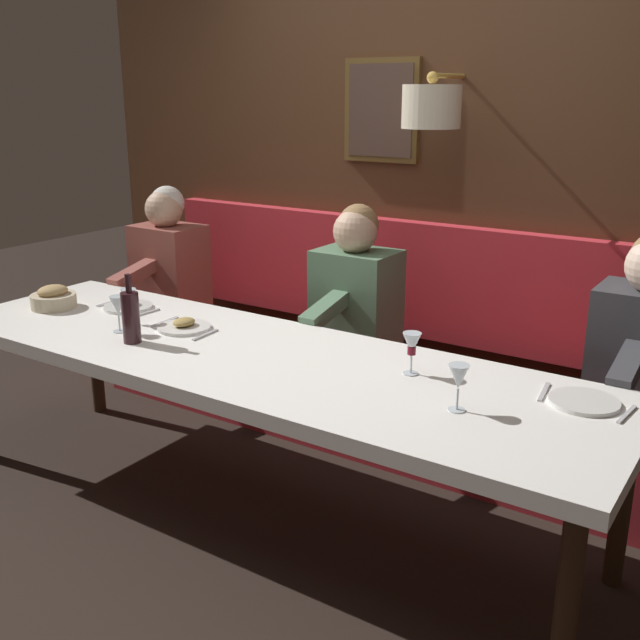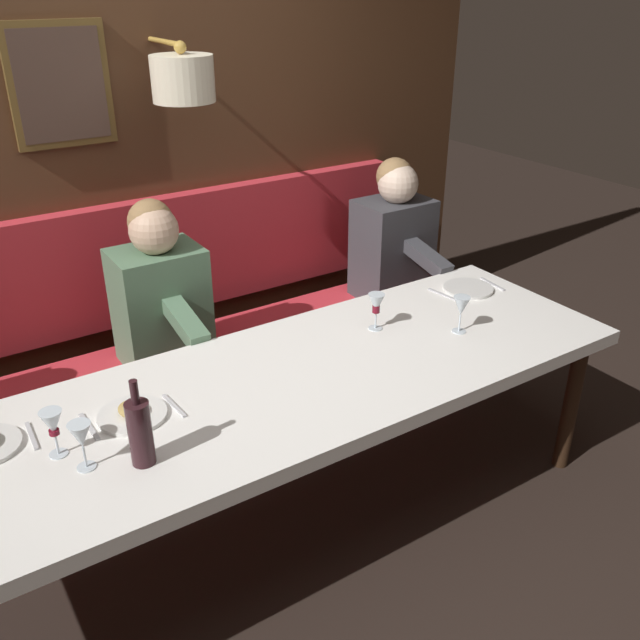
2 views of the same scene
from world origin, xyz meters
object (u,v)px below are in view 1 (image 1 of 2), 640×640
Objects in this scene: wine_glass_0 at (459,378)px; bread_bowl at (53,298)px; wine_glass_1 at (412,345)px; wine_bottle at (131,316)px; diner_near at (356,289)px; dining_table at (252,366)px; wine_glass_3 at (118,306)px; wine_glass_2 at (129,299)px; diner_middle at (168,258)px.

wine_glass_0 is 2.17m from bread_bowl.
wine_bottle reaches higher than wine_glass_1.
diner_near reaches higher than wine_glass_0.
wine_glass_3 is (-0.11, 0.67, 0.17)m from dining_table.
wine_bottle is (-0.18, 0.51, 0.17)m from dining_table.
wine_glass_2 is (0.08, 1.66, -0.00)m from wine_glass_0.
diner_near is 1.50m from bread_bowl.
wine_bottle is at bearing 109.36° from dining_table.
bread_bowl is at bearing 95.12° from wine_glass_1.
diner_middle is 4.82× the size of wine_glass_0.
wine_glass_1 is 1.35m from wine_glass_3.
diner_near is 4.82× the size of wine_glass_0.
wine_glass_1 is at bearing -74.34° from wine_bottle.
wine_glass_0 is 1.00× the size of wine_glass_2.
wine_glass_3 is (-0.03, 1.61, 0.00)m from wine_glass_0.
dining_table is 18.60× the size of wine_glass_0.
wine_glass_3 is (-0.99, -0.67, 0.04)m from diner_middle.
wine_glass_1 is 1.21m from wine_bottle.
wine_glass_1 is 0.75× the size of bread_bowl.
wine_bottle is (-0.07, -0.16, -0.00)m from wine_glass_3.
bread_bowl reaches higher than dining_table.
diner_middle is 2.64× the size of wine_bottle.
wine_glass_1 and wine_glass_2 have the same top height.
bread_bowl is (-0.17, 1.89, -0.07)m from wine_glass_1.
diner_near is 1.18m from wine_glass_3.
diner_near is 4.82× the size of wine_glass_1.
wine_glass_1 is at bearing -84.25° from wine_glass_2.
wine_glass_3 reaches higher than dining_table.
diner_middle is 1.35m from wine_bottle.
wine_glass_3 is 0.55× the size of wine_bottle.
bread_bowl is at bearing -173.43° from diner_middle.
wine_glass_1 is at bearing -84.88° from bread_bowl.
bread_bowl is at bearing 81.53° from wine_glass_3.
diner_near reaches higher than wine_glass_3.
wine_glass_3 is 0.58m from bread_bowl.
diner_near reaches higher than wine_glass_1.
wine_glass_0 is 1.00× the size of wine_glass_1.
diner_middle reaches higher than wine_bottle.
bread_bowl is (0.08, 0.57, -0.07)m from wine_glass_3.
wine_glass_3 is at bearing 100.85° from wine_glass_1.
wine_glass_1 is (0.22, 0.28, -0.00)m from wine_glass_0.
wine_glass_0 is 1.66m from wine_glass_2.
wine_glass_3 reaches higher than bread_bowl.
wine_glass_2 is at bearing 49.02° from wine_bottle.
wine_glass_1 is (-0.73, -0.69, 0.04)m from diner_near.
wine_glass_3 is (-0.25, 1.32, 0.00)m from wine_glass_1.
bread_bowl is (-0.03, 0.51, -0.07)m from wine_glass_2.
wine_glass_0 is (-0.07, -0.94, 0.17)m from dining_table.
wine_glass_0 and wine_glass_1 have the same top height.
diner_middle is 1.07m from wine_glass_2.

